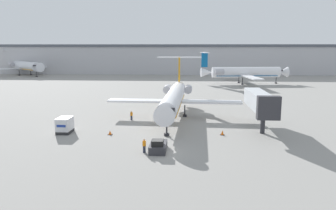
# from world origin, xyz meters

# --- Properties ---
(ground_plane) EXTENTS (600.00, 600.00, 0.00)m
(ground_plane) POSITION_xyz_m (0.00, 0.00, 0.00)
(ground_plane) COLOR gray
(terminal_building) EXTENTS (180.00, 16.80, 13.90)m
(terminal_building) POSITION_xyz_m (0.00, 120.00, 6.98)
(terminal_building) COLOR #B2B2B7
(terminal_building) RESTS_ON ground
(airplane_main) EXTENTS (24.83, 31.49, 10.74)m
(airplane_main) POSITION_xyz_m (0.65, 20.21, 3.72)
(airplane_main) COLOR white
(airplane_main) RESTS_ON ground
(pushback_tug) EXTENTS (2.07, 4.09, 1.68)m
(pushback_tug) POSITION_xyz_m (-0.48, 0.29, 0.61)
(pushback_tug) COLOR #2D2D33
(pushback_tug) RESTS_ON ground
(luggage_cart) EXTENTS (1.95, 2.89, 2.37)m
(luggage_cart) POSITION_xyz_m (-15.50, 8.18, 1.19)
(luggage_cart) COLOR #232326
(luggage_cart) RESTS_ON ground
(worker_near_tug) EXTENTS (0.40, 0.25, 1.79)m
(worker_near_tug) POSITION_xyz_m (-2.14, -0.48, 0.94)
(worker_near_tug) COLOR #232838
(worker_near_tug) RESTS_ON ground
(worker_by_wing) EXTENTS (0.40, 0.24, 1.62)m
(worker_by_wing) POSITION_xyz_m (-6.88, 17.63, 0.84)
(worker_by_wing) COLOR #232838
(worker_by_wing) RESTS_ON ground
(traffic_cone_left) EXTENTS (0.70, 0.70, 0.60)m
(traffic_cone_left) POSITION_xyz_m (-8.40, 7.62, 0.28)
(traffic_cone_left) COLOR black
(traffic_cone_left) RESTS_ON ground
(traffic_cone_right) EXTENTS (0.61, 0.61, 0.71)m
(traffic_cone_right) POSITION_xyz_m (8.40, 8.46, 0.34)
(traffic_cone_right) COLOR black
(traffic_cone_right) RESTS_ON ground
(airplane_parked_far_left) EXTENTS (26.82, 25.28, 11.35)m
(airplane_parked_far_left) POSITION_xyz_m (-70.70, 105.70, 4.25)
(airplane_parked_far_left) COLOR silver
(airplane_parked_far_left) RESTS_ON ground
(airplane_parked_far_right) EXTENTS (31.06, 34.85, 11.00)m
(airplane_parked_far_right) POSITION_xyz_m (22.55, 76.99, 4.07)
(airplane_parked_far_right) COLOR white
(airplane_parked_far_right) RESTS_ON ground
(jet_bridge) EXTENTS (3.20, 13.38, 6.19)m
(jet_bridge) POSITION_xyz_m (14.58, 12.50, 4.45)
(jet_bridge) COLOR #2D2D33
(jet_bridge) RESTS_ON ground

